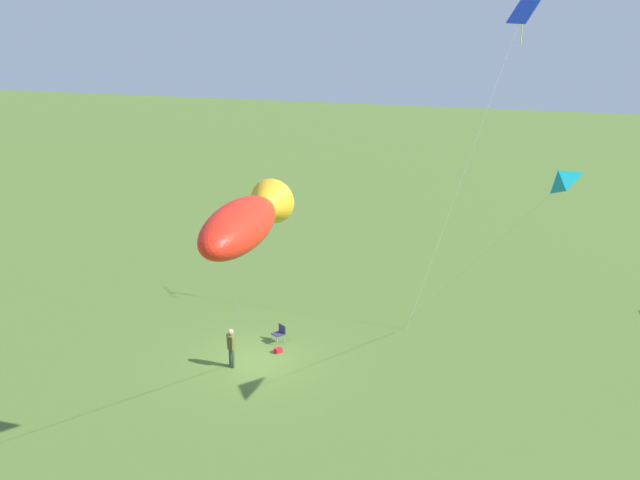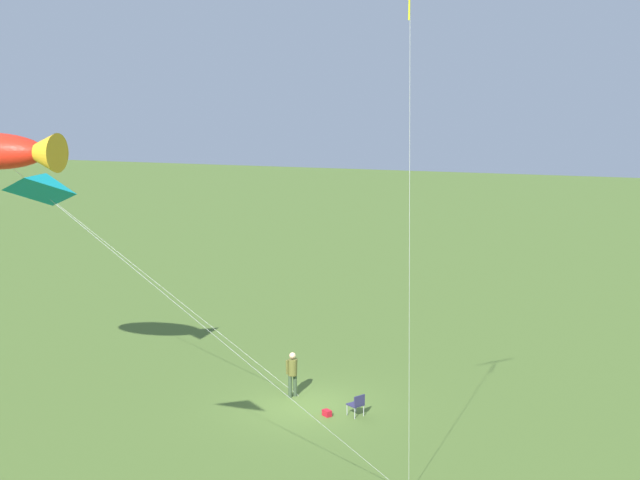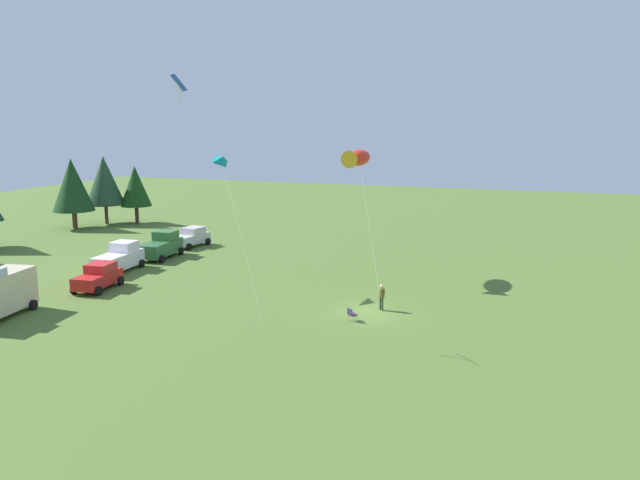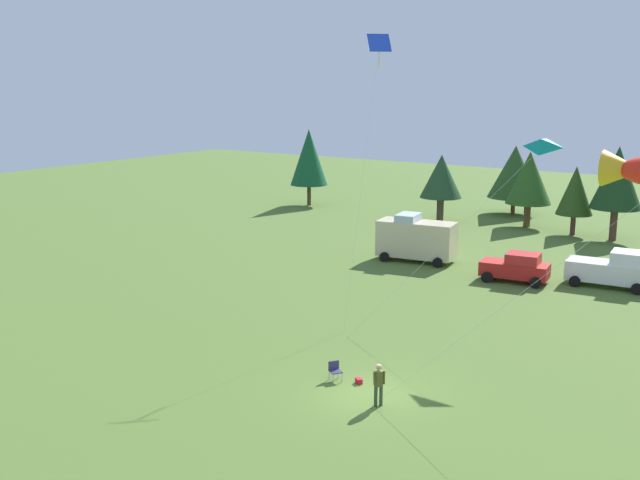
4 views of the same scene
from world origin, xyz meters
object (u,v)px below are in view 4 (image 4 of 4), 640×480
kite_delta_teal (540,145)px  person_kite_flyer (379,381)px  backpack_on_grass (359,381)px  kite_diamond_blue (378,50)px  folding_chair (335,369)px  van_camper_beige (416,238)px  car_red_sedan (516,267)px  truck_white_pickup (612,270)px

kite_delta_teal → person_kite_flyer: bearing=-98.5°
person_kite_flyer → backpack_on_grass: person_kite_flyer is taller
backpack_on_grass → kite_diamond_blue: (-4.54, 9.15, 13.96)m
folding_chair → backpack_on_grass: (1.04, 0.27, -0.38)m
backpack_on_grass → kite_delta_teal: 14.83m
backpack_on_grass → kite_diamond_blue: kite_diamond_blue is taller
person_kite_flyer → kite_diamond_blue: bearing=160.1°
van_camper_beige → backpack_on_grass: bearing=102.6°
kite_diamond_blue → kite_delta_teal: bearing=12.1°
backpack_on_grass → person_kite_flyer: bearing=-39.5°
kite_delta_teal → kite_diamond_blue: bearing=-167.9°
car_red_sedan → kite_delta_teal: 12.75m
car_red_sedan → kite_diamond_blue: size_ratio=0.29×
folding_chair → car_red_sedan: size_ratio=0.19×
folding_chair → van_camper_beige: van_camper_beige is taller
kite_diamond_blue → kite_delta_teal: 9.54m
kite_diamond_blue → person_kite_flyer: bearing=-59.2°
backpack_on_grass → car_red_sedan: size_ratio=0.07×
truck_white_pickup → kite_delta_teal: kite_delta_teal is taller
person_kite_flyer → truck_white_pickup: size_ratio=0.34×
truck_white_pickup → folding_chair: bearing=-110.6°
kite_diamond_blue → kite_delta_teal: size_ratio=1.50×
car_red_sedan → kite_diamond_blue: 17.31m
van_camper_beige → car_red_sedan: 8.04m
truck_white_pickup → kite_diamond_blue: bearing=-132.4°
person_kite_flyer → kite_diamond_blue: (-6.33, 10.63, 13.05)m
backpack_on_grass → truck_white_pickup: (5.12, 21.74, 0.99)m
person_kite_flyer → kite_delta_teal: 15.11m
backpack_on_grass → kite_delta_teal: size_ratio=0.03×
truck_white_pickup → kite_delta_teal: 13.78m
person_kite_flyer → car_red_sedan: size_ratio=0.40×
van_camper_beige → kite_delta_teal: size_ratio=0.57×
car_red_sedan → truck_white_pickup: size_ratio=0.85×
folding_chair → car_red_sedan: bearing=122.1°
person_kite_flyer → car_red_sedan: (-1.96, 21.05, -0.07)m
person_kite_flyer → van_camper_beige: 24.60m
van_camper_beige → truck_white_pickup: van_camper_beige is taller
person_kite_flyer → kite_delta_teal: bearing=120.9°
person_kite_flyer → backpack_on_grass: bearing=179.8°
person_kite_flyer → truck_white_pickup: (3.33, 23.22, 0.08)m
van_camper_beige → truck_white_pickup: (13.16, 0.68, -0.54)m
backpack_on_grass → van_camper_beige: 22.60m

